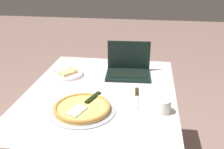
# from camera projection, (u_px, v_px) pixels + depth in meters

# --- Properties ---
(dining_table) EXTENTS (1.19, 0.92, 0.74)m
(dining_table) POSITION_uv_depth(u_px,v_px,m) (101.00, 100.00, 1.65)
(dining_table) COLOR beige
(dining_table) RESTS_ON ground_plane
(laptop) EXTENTS (0.24, 0.32, 0.23)m
(laptop) POSITION_uv_depth(u_px,v_px,m) (128.00, 68.00, 1.85)
(laptop) COLOR black
(laptop) RESTS_ON dining_table
(pizza_plate) EXTENTS (0.22, 0.22, 0.04)m
(pizza_plate) POSITION_uv_depth(u_px,v_px,m) (68.00, 74.00, 1.85)
(pizza_plate) COLOR white
(pizza_plate) RESTS_ON dining_table
(pizza_tray) EXTENTS (0.37, 0.37, 0.04)m
(pizza_tray) POSITION_uv_depth(u_px,v_px,m) (82.00, 108.00, 1.41)
(pizza_tray) COLOR #9AA1AB
(pizza_tray) RESTS_ON dining_table
(table_knife) EXTENTS (0.25, 0.04, 0.01)m
(table_knife) POSITION_uv_depth(u_px,v_px,m) (137.00, 95.00, 1.57)
(table_knife) COLOR #BAB2C5
(table_knife) RESTS_ON dining_table
(drink_cup) EXTENTS (0.08, 0.08, 0.08)m
(drink_cup) POSITION_uv_depth(u_px,v_px,m) (163.00, 106.00, 1.38)
(drink_cup) COLOR white
(drink_cup) RESTS_ON dining_table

